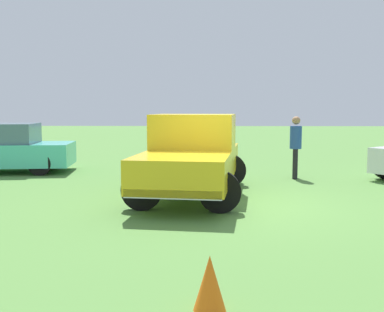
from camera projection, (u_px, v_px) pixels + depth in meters
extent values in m
plane|color=#54843D|center=(229.00, 204.00, 9.36)|extent=(80.00, 80.00, 0.00)
cylinder|color=black|center=(220.00, 192.00, 8.58)|extent=(0.79, 0.22, 0.79)
cylinder|color=black|center=(142.00, 190.00, 8.79)|extent=(0.79, 0.22, 0.79)
cylinder|color=black|center=(230.00, 170.00, 11.55)|extent=(0.79, 0.22, 0.79)
cylinder|color=black|center=(172.00, 169.00, 11.76)|extent=(0.79, 0.22, 0.79)
cube|color=gold|center=(181.00, 172.00, 8.74)|extent=(2.01, 2.09, 0.64)
cube|color=gold|center=(194.00, 145.00, 10.37)|extent=(1.97, 1.71, 1.40)
cube|color=slate|center=(194.00, 126.00, 10.33)|extent=(1.80, 1.47, 0.48)
cube|color=gold|center=(199.00, 158.00, 11.34)|extent=(2.06, 2.46, 0.60)
cube|color=silver|center=(173.00, 194.00, 7.90)|extent=(1.73, 0.33, 0.16)
cylinder|color=black|center=(40.00, 164.00, 13.30)|extent=(0.69, 0.20, 0.69)
cylinder|color=black|center=(51.00, 158.00, 14.78)|extent=(0.69, 0.20, 0.69)
cube|color=slate|center=(1.00, 133.00, 13.84)|extent=(2.19, 1.76, 0.60)
cylinder|color=black|center=(295.00, 163.00, 12.79)|extent=(0.14, 0.14, 0.83)
cylinder|color=black|center=(295.00, 164.00, 12.60)|extent=(0.14, 0.14, 0.83)
cylinder|color=#284C93|center=(296.00, 137.00, 12.62)|extent=(0.38, 0.38, 0.63)
sphere|color=#A87A56|center=(296.00, 120.00, 12.57)|extent=(0.23, 0.23, 0.23)
cone|color=orange|center=(210.00, 283.00, 4.43)|extent=(0.32, 0.32, 0.55)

